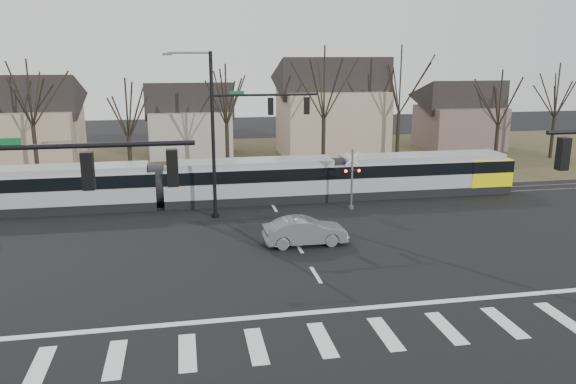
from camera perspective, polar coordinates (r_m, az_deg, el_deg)
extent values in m
plane|color=black|center=(24.69, 3.95, -10.13)|extent=(140.00, 140.00, 0.00)
cube|color=#38331E|center=(55.04, -4.46, 3.29)|extent=(140.00, 28.00, 0.01)
cube|color=silver|center=(21.02, -23.91, -15.89)|extent=(0.60, 2.60, 0.01)
cube|color=silver|center=(20.59, -17.15, -15.92)|extent=(0.60, 2.60, 0.01)
cube|color=silver|center=(20.43, -10.19, -15.74)|extent=(0.60, 2.60, 0.01)
cube|color=silver|center=(20.55, -3.24, -15.34)|extent=(0.60, 2.60, 0.01)
cube|color=silver|center=(20.94, 3.51, -14.74)|extent=(0.60, 2.60, 0.01)
cube|color=silver|center=(21.60, 9.88, -13.99)|extent=(0.60, 2.60, 0.01)
cube|color=silver|center=(22.50, 15.77, -13.14)|extent=(0.60, 2.60, 0.01)
cube|color=silver|center=(23.60, 21.12, -12.25)|extent=(0.60, 2.60, 0.01)
cube|color=silver|center=(24.89, 25.93, -11.36)|extent=(0.60, 2.60, 0.01)
cube|color=silver|center=(23.12, 5.09, -11.88)|extent=(28.00, 0.35, 0.01)
cube|color=silver|center=(26.47, 2.85, -8.40)|extent=(0.18, 2.00, 0.01)
cube|color=silver|center=(30.12, 1.07, -5.58)|extent=(0.18, 2.00, 0.01)
cube|color=silver|center=(33.85, -0.32, -3.38)|extent=(0.18, 2.00, 0.01)
cube|color=silver|center=(37.63, -1.42, -1.61)|extent=(0.18, 2.00, 0.01)
cube|color=silver|center=(41.46, -2.31, -0.16)|extent=(0.18, 2.00, 0.01)
cube|color=silver|center=(45.31, -3.06, 1.04)|extent=(0.18, 2.00, 0.01)
cube|color=silver|center=(49.19, -3.69, 2.05)|extent=(0.18, 2.00, 0.01)
cube|color=silver|center=(53.09, -4.22, 2.91)|extent=(0.18, 2.00, 0.01)
cube|color=#59595E|center=(38.68, -1.68, -1.15)|extent=(90.00, 0.12, 0.06)
cube|color=#59595E|center=(40.01, -2.00, -0.64)|extent=(90.00, 0.12, 0.06)
cube|color=gray|center=(39.66, -22.65, 0.28)|extent=(13.02, 2.81, 2.93)
cube|color=black|center=(39.54, -22.73, 1.12)|extent=(13.04, 2.85, 0.85)
cube|color=gray|center=(39.04, -3.63, 1.14)|extent=(12.02, 2.81, 2.93)
cube|color=black|center=(38.91, -3.65, 1.99)|extent=(12.04, 2.85, 0.85)
cube|color=gray|center=(42.39, 13.42, 1.80)|extent=(13.02, 2.81, 2.93)
cube|color=black|center=(42.28, 13.46, 2.58)|extent=(13.04, 2.85, 0.85)
cube|color=#F7EF07|center=(44.59, 19.20, 2.10)|extent=(3.21, 2.87, 1.95)
imported|color=slate|center=(30.30, 1.75, -4.00)|extent=(1.70, 4.56, 1.49)
cylinder|color=black|center=(16.26, -21.00, 4.38)|extent=(6.50, 0.14, 0.14)
cube|color=#0C5926|center=(16.64, -26.99, 4.52)|extent=(0.90, 0.03, 0.22)
cube|color=black|center=(16.32, -19.66, 2.03)|extent=(0.32, 0.32, 1.05)
sphere|color=#FF0C07|center=(16.26, -19.76, 3.17)|extent=(0.22, 0.22, 0.22)
cube|color=black|center=(16.12, -11.66, 2.41)|extent=(0.32, 0.32, 1.05)
sphere|color=#FF0C07|center=(16.06, -11.71, 3.57)|extent=(0.22, 0.22, 0.22)
cube|color=black|center=(20.08, 26.15, 3.49)|extent=(0.32, 0.32, 1.05)
sphere|color=#FF0C07|center=(20.03, 26.25, 4.42)|extent=(0.22, 0.22, 0.22)
cylinder|color=black|center=(34.71, -7.62, 5.56)|extent=(0.22, 0.22, 10.20)
cylinder|color=black|center=(35.74, -7.37, -2.32)|extent=(0.44, 0.44, 0.30)
cylinder|color=black|center=(34.77, -2.32, 9.83)|extent=(6.50, 0.14, 0.14)
cube|color=#0C5926|center=(34.55, -5.24, 10.01)|extent=(0.90, 0.03, 0.22)
cube|color=black|center=(34.87, -1.78, 8.69)|extent=(0.32, 0.32, 1.05)
sphere|color=#FF0C07|center=(34.84, -1.78, 9.23)|extent=(0.22, 0.22, 0.22)
cube|color=black|center=(35.30, 1.92, 8.75)|extent=(0.32, 0.32, 1.05)
sphere|color=#FF0C07|center=(35.27, 1.92, 9.28)|extent=(0.22, 0.22, 0.22)
cube|color=#59595B|center=(34.32, -12.18, 13.53)|extent=(0.55, 0.22, 0.14)
cylinder|color=#59595B|center=(37.14, 6.50, 1.27)|extent=(0.14, 0.14, 4.00)
cylinder|color=#59595B|center=(37.59, 6.43, -1.56)|extent=(0.36, 0.36, 0.20)
cube|color=silver|center=(36.86, 6.56, 3.39)|extent=(0.95, 0.04, 0.95)
cube|color=silver|center=(36.86, 6.56, 3.39)|extent=(0.95, 0.04, 0.95)
cube|color=black|center=(37.01, 6.53, 2.17)|extent=(1.00, 0.10, 0.12)
sphere|color=#FF0C07|center=(36.81, 5.90, 2.13)|extent=(0.18, 0.18, 0.18)
sphere|color=#FF0C07|center=(37.07, 7.23, 2.17)|extent=(0.18, 0.18, 0.18)
cube|color=gray|center=(58.07, -24.84, 5.11)|extent=(9.00, 8.00, 5.00)
cube|color=gray|center=(58.33, -9.86, 5.96)|extent=(8.00, 7.00, 4.50)
cube|color=gray|center=(57.18, 4.43, 6.98)|extent=(10.00, 8.00, 6.50)
cube|color=brown|center=(64.63, 16.97, 6.32)|extent=(8.00, 7.00, 4.50)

